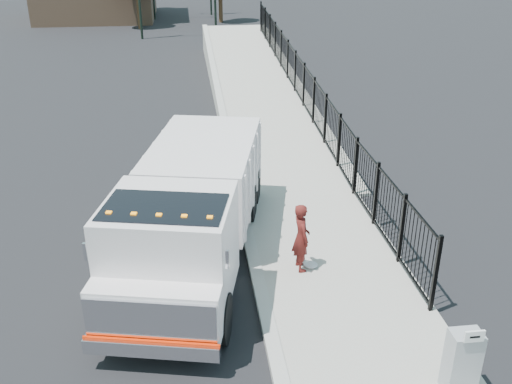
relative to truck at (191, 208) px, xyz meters
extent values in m
plane|color=black|center=(1.49, -0.70, -1.57)|extent=(120.00, 120.00, 0.00)
cube|color=#9E998E|center=(3.41, -2.70, -1.51)|extent=(3.55, 12.00, 0.12)
cube|color=#ADAAA3|center=(1.49, -2.70, -1.49)|extent=(0.30, 12.00, 0.16)
cube|color=#9E998E|center=(3.61, 15.30, -1.57)|extent=(3.95, 24.06, 3.19)
cube|color=black|center=(5.04, 11.30, -0.67)|extent=(0.10, 28.00, 1.80)
cube|color=black|center=(0.09, 0.40, -0.98)|extent=(2.65, 7.36, 0.24)
cube|color=white|center=(-0.45, -2.01, 0.09)|extent=(2.98, 2.86, 2.15)
cube|color=white|center=(-0.75, -3.32, -0.44)|extent=(2.63, 1.29, 1.07)
cube|color=silver|center=(-0.84, -3.70, -0.44)|extent=(2.43, 0.63, 0.91)
cube|color=silver|center=(-0.85, -3.79, -0.98)|extent=(2.56, 0.76, 0.30)
cube|color=red|center=(-0.85, -3.79, -0.82)|extent=(2.52, 0.62, 0.06)
cube|color=black|center=(-0.51, -2.27, 0.74)|extent=(2.61, 1.88, 0.91)
cube|color=white|center=(0.40, 1.76, 0.09)|extent=(3.50, 4.96, 1.82)
cube|color=silver|center=(-2.00, -2.76, 0.58)|extent=(0.08, 0.08, 0.38)
cube|color=silver|center=(0.62, -3.35, 0.58)|extent=(0.08, 0.08, 0.38)
cube|color=orange|center=(-1.54, -2.42, 1.19)|extent=(0.12, 0.11, 0.06)
cube|color=orange|center=(-1.07, -2.53, 1.19)|extent=(0.12, 0.11, 0.06)
cube|color=orange|center=(-0.59, -2.64, 1.19)|extent=(0.12, 0.11, 0.06)
cube|color=orange|center=(-0.12, -2.74, 1.19)|extent=(0.12, 0.11, 0.06)
cube|color=orange|center=(0.35, -2.85, 1.19)|extent=(0.12, 0.11, 0.06)
cylinder|color=black|center=(-1.72, -2.49, -1.03)|extent=(0.57, 1.12, 1.07)
cylinder|color=black|center=(0.48, -2.99, -1.03)|extent=(0.57, 1.12, 1.07)
cylinder|color=black|center=(-0.56, 2.64, -1.03)|extent=(0.57, 1.12, 1.07)
cylinder|color=black|center=(1.64, 2.14, -1.03)|extent=(0.57, 1.12, 1.07)
cylinder|color=black|center=(-0.30, 3.79, -1.03)|extent=(0.57, 1.12, 1.07)
cylinder|color=black|center=(1.90, 3.29, -1.03)|extent=(0.57, 1.12, 1.07)
imported|color=#581814|center=(2.56, -0.71, -0.59)|extent=(0.48, 0.67, 1.72)
cube|color=gray|center=(4.59, -4.98, -0.82)|extent=(0.55, 0.40, 1.25)
cube|color=white|center=(4.59, -5.20, -0.09)|extent=(0.35, 0.04, 0.22)
ellipsoid|color=silver|center=(2.84, -0.65, -1.41)|extent=(0.34, 0.34, 0.09)
cylinder|color=#382314|center=(-3.43, 36.68, 0.03)|extent=(0.36, 0.36, 3.20)
cylinder|color=#382314|center=(3.38, 39.43, 0.03)|extent=(0.36, 0.36, 3.20)
camera|label=1|loc=(0.04, -12.27, 6.11)|focal=40.00mm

